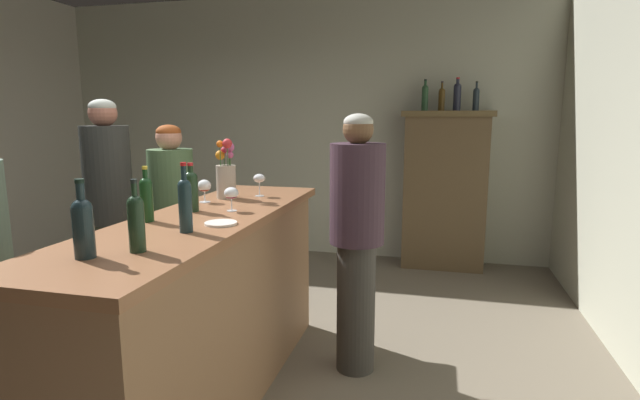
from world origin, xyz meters
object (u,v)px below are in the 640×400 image
(display_cabinet, at_px, (445,187))
(wine_bottle_pinot, at_px, (136,220))
(wine_glass_mid, at_px, (259,179))
(bar_counter, at_px, (206,310))
(bartender, at_px, (357,234))
(display_bottle_center, at_px, (457,95))
(patron_by_cabinet, at_px, (110,210))
(wine_glass_rear, at_px, (204,187))
(flower_arrangement, at_px, (226,174))
(patron_in_navy, at_px, (173,210))
(wine_bottle_malbec, at_px, (185,202))
(display_bottle_midright, at_px, (476,98))
(display_bottle_midleft, at_px, (442,98))
(display_bottle_left, at_px, (425,96))
(wine_bottle_merlot, at_px, (191,189))
(wine_bottle_riesling, at_px, (83,224))
(wine_glass_front, at_px, (231,194))
(wine_bottle_rose, at_px, (146,197))
(cheese_plate, at_px, (221,223))

(display_cabinet, distance_m, wine_bottle_pinot, 3.80)
(display_cabinet, xyz_separation_m, wine_glass_mid, (-1.23, -2.20, 0.33))
(bar_counter, distance_m, bartender, 0.99)
(display_bottle_center, bearing_deg, patron_by_cabinet, -135.72)
(wine_glass_rear, bearing_deg, bar_counter, -64.50)
(bartender, bearing_deg, flower_arrangement, 4.42)
(wine_bottle_pinot, xyz_separation_m, wine_glass_mid, (-0.02, 1.39, -0.01))
(flower_arrangement, bearing_deg, bar_counter, -78.02)
(display_cabinet, bearing_deg, patron_in_navy, -142.04)
(patron_in_navy, bearing_deg, wine_bottle_malbec, 14.14)
(display_bottle_center, relative_size, display_bottle_midright, 1.14)
(wine_glass_mid, distance_m, bartender, 0.76)
(bar_counter, bearing_deg, wine_bottle_malbec, -73.86)
(wine_bottle_malbec, xyz_separation_m, display_bottle_midleft, (1.12, 3.25, 0.57))
(display_bottle_left, relative_size, display_bottle_midright, 1.10)
(wine_bottle_merlot, distance_m, bartender, 1.02)
(patron_by_cabinet, height_order, bartender, patron_by_cabinet)
(patron_in_navy, bearing_deg, display_bottle_left, 112.29)
(wine_bottle_riesling, relative_size, wine_bottle_malbec, 0.93)
(patron_in_navy, bearing_deg, display_bottle_midleft, 109.95)
(wine_glass_rear, bearing_deg, wine_bottle_pinot, -76.13)
(wine_glass_front, xyz_separation_m, patron_by_cabinet, (-1.11, 0.40, -0.22))
(wine_bottle_riesling, xyz_separation_m, wine_bottle_pinot, (0.14, 0.12, -0.00))
(bar_counter, bearing_deg, wine_glass_front, 60.47)
(wine_bottle_malbec, distance_m, wine_glass_mid, 1.05)
(wine_glass_front, height_order, patron_in_navy, patron_in_navy)
(wine_bottle_malbec, relative_size, display_bottle_midleft, 1.08)
(wine_bottle_pinot, distance_m, wine_glass_mid, 1.39)
(wine_bottle_pinot, relative_size, display_bottle_midleft, 0.97)
(bar_counter, xyz_separation_m, wine_bottle_riesling, (-0.06, -0.81, 0.66))
(bar_counter, xyz_separation_m, wine_bottle_malbec, (0.10, -0.35, 0.67))
(display_bottle_midleft, height_order, display_bottle_midright, display_bottle_midleft)
(wine_bottle_rose, xyz_separation_m, display_bottle_center, (1.58, 3.08, 0.62))
(wine_glass_front, distance_m, display_bottle_center, 3.08)
(wine_glass_rear, xyz_separation_m, display_bottle_midleft, (1.41, 2.51, 0.62))
(display_bottle_center, bearing_deg, wine_bottle_rose, -117.16)
(wine_glass_mid, bearing_deg, wine_bottle_riesling, -94.61)
(flower_arrangement, xyz_separation_m, patron_in_navy, (-0.78, 0.62, -0.39))
(wine_glass_front, height_order, cheese_plate, wine_glass_front)
(wine_glass_mid, bearing_deg, wine_glass_front, -86.25)
(display_cabinet, height_order, patron_by_cabinet, patron_by_cabinet)
(wine_glass_mid, distance_m, patron_in_navy, 1.13)
(wine_glass_rear, height_order, display_bottle_midright, display_bottle_midright)
(wine_bottle_riesling, height_order, display_bottle_midleft, display_bottle_midleft)
(bartender, bearing_deg, wine_bottle_pinot, 67.54)
(wine_bottle_malbec, xyz_separation_m, patron_by_cabinet, (-1.11, 0.92, -0.26))
(bar_counter, height_order, cheese_plate, cheese_plate)
(wine_glass_mid, bearing_deg, wine_bottle_merlot, -107.20)
(bar_counter, bearing_deg, display_bottle_center, 64.60)
(display_bottle_midleft, bearing_deg, wine_glass_mid, -117.82)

